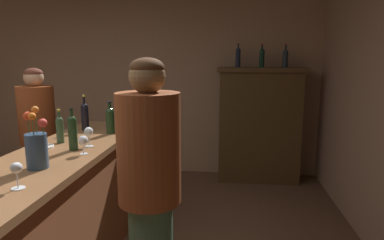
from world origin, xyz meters
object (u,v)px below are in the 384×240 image
at_px(bar_counter, 65,211).
at_px(wine_glass_front, 17,170).
at_px(flower_arrangement, 37,147).
at_px(wine_bottle_riesling, 85,115).
at_px(cheese_plate, 41,147).
at_px(patron_tall, 38,135).
at_px(wine_bottle_malbec, 60,128).
at_px(display_bottle_center, 285,57).
at_px(bartender, 150,186).
at_px(wine_bottle_rose, 110,119).
at_px(wine_glass_rear, 83,141).
at_px(display_cabinet, 259,123).
at_px(display_bottle_left, 238,57).
at_px(display_bottle_midleft, 262,57).
at_px(wine_glass_spare, 89,132).
at_px(wine_bottle_merlot, 73,131).

distance_m(bar_counter, wine_glass_front, 0.98).
bearing_deg(wine_glass_front, flower_arrangement, 104.53).
xyz_separation_m(wine_bottle_riesling, cheese_plate, (-0.07, -0.66, -0.14)).
distance_m(wine_bottle_riesling, patron_tall, 0.80).
relative_size(bar_counter, wine_bottle_malbec, 8.57).
bearing_deg(display_bottle_center, bartender, -113.38).
height_order(wine_bottle_rose, wine_glass_rear, wine_bottle_rose).
bearing_deg(cheese_plate, patron_tall, 122.34).
bearing_deg(patron_tall, display_cabinet, 69.76).
xyz_separation_m(wine_glass_rear, patron_tall, (-1.02, 1.10, -0.23)).
relative_size(wine_glass_front, display_bottle_left, 0.43).
bearing_deg(display_bottle_center, wine_glass_rear, -126.98).
relative_size(flower_arrangement, display_bottle_midleft, 1.30).
bearing_deg(wine_glass_front, display_bottle_left, 68.12).
bearing_deg(wine_glass_spare, patron_tall, 137.58).
xyz_separation_m(wine_glass_front, cheese_plate, (-0.35, 0.82, -0.10)).
bearing_deg(display_bottle_midleft, wine_glass_rear, -121.94).
relative_size(wine_bottle_rose, cheese_plate, 1.62).
bearing_deg(bar_counter, flower_arrangement, -81.04).
bearing_deg(wine_glass_rear, cheese_plate, 161.39).
xyz_separation_m(wine_glass_front, wine_glass_spare, (0.01, 0.89, 0.01)).
height_order(wine_bottle_merlot, wine_glass_front, wine_bottle_merlot).
bearing_deg(patron_tall, bar_counter, -8.85).
xyz_separation_m(flower_arrangement, display_bottle_left, (1.31, 2.70, 0.58)).
relative_size(wine_glass_front, patron_tall, 0.09).
xyz_separation_m(wine_bottle_riesling, wine_bottle_malbec, (0.00, -0.50, -0.03)).
distance_m(display_bottle_left, display_bottle_midleft, 0.32).
distance_m(wine_bottle_riesling, flower_arrangement, 1.16).
bearing_deg(flower_arrangement, wine_glass_rear, 65.70).
distance_m(display_cabinet, wine_bottle_rose, 2.27).
bearing_deg(wine_glass_spare, wine_bottle_merlot, -123.36).
xyz_separation_m(display_cabinet, cheese_plate, (-1.88, -2.22, 0.18)).
height_order(wine_bottle_malbec, wine_glass_rear, wine_bottle_malbec).
bearing_deg(wine_glass_spare, flower_arrangement, -100.51).
bearing_deg(wine_bottle_riesling, wine_bottle_malbec, -89.83).
distance_m(display_cabinet, wine_bottle_riesling, 2.41).
distance_m(wine_bottle_rose, display_bottle_center, 2.53).
height_order(wine_bottle_malbec, display_bottle_left, display_bottle_left).
height_order(bar_counter, display_bottle_midleft, display_bottle_midleft).
height_order(wine_bottle_merlot, wine_bottle_rose, wine_bottle_merlot).
relative_size(display_cabinet, flower_arrangement, 3.99).
bearing_deg(display_bottle_center, cheese_plate, -134.56).
xyz_separation_m(wine_bottle_merlot, flower_arrangement, (-0.03, -0.44, -0.01)).
xyz_separation_m(wine_bottle_riesling, wine_bottle_merlot, (0.21, -0.70, -0.00)).
relative_size(wine_bottle_merlot, wine_bottle_rose, 1.07).
height_order(display_cabinet, wine_bottle_riesling, display_cabinet).
bearing_deg(wine_bottle_rose, bartender, -59.80).
xyz_separation_m(wine_bottle_merlot, wine_glass_front, (0.06, -0.78, -0.04)).
height_order(wine_bottle_riesling, display_bottle_midleft, display_bottle_midleft).
bearing_deg(bartender, wine_glass_front, 28.24).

